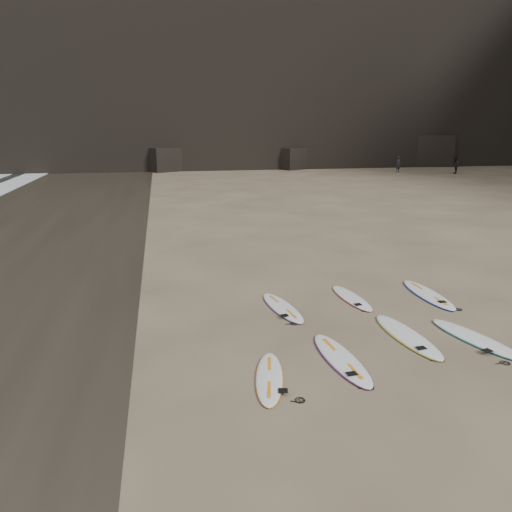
% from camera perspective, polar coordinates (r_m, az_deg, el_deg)
% --- Properties ---
extents(ground, '(240.00, 240.00, 0.00)m').
position_cam_1_polar(ground, '(12.80, 19.64, -9.06)').
color(ground, '#897559').
rests_on(ground, ground).
extents(surfboard_0, '(1.01, 2.30, 0.08)m').
position_cam_1_polar(surfboard_0, '(10.39, 1.53, -13.69)').
color(surfboard_0, white).
rests_on(surfboard_0, ground).
extents(surfboard_1, '(0.84, 2.72, 0.10)m').
position_cam_1_polar(surfboard_1, '(11.26, 9.72, -11.48)').
color(surfboard_1, white).
rests_on(surfboard_1, ground).
extents(surfboard_2, '(0.88, 2.80, 0.10)m').
position_cam_1_polar(surfboard_2, '(12.74, 16.90, -8.69)').
color(surfboard_2, white).
rests_on(surfboard_2, ground).
extents(surfboard_3, '(1.31, 2.74, 0.10)m').
position_cam_1_polar(surfboard_3, '(13.16, 23.79, -8.60)').
color(surfboard_3, white).
rests_on(surfboard_3, ground).
extents(surfboard_5, '(0.99, 2.56, 0.09)m').
position_cam_1_polar(surfboard_5, '(14.00, 3.03, -5.86)').
color(surfboard_5, white).
rests_on(surfboard_5, ground).
extents(surfboard_6, '(0.76, 2.35, 0.08)m').
position_cam_1_polar(surfboard_6, '(14.99, 10.87, -4.70)').
color(surfboard_6, white).
rests_on(surfboard_6, ground).
extents(surfboard_7, '(0.67, 2.77, 0.10)m').
position_cam_1_polar(surfboard_7, '(15.86, 19.06, -4.15)').
color(surfboard_7, white).
rests_on(surfboard_7, ground).
extents(person_a, '(0.73, 0.65, 1.68)m').
position_cam_1_polar(person_a, '(54.84, 15.97, 10.07)').
color(person_a, black).
rests_on(person_a, ground).
extents(person_b, '(1.03, 1.11, 1.81)m').
position_cam_1_polar(person_b, '(54.95, 21.78, 9.67)').
color(person_b, black).
rests_on(person_b, ground).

